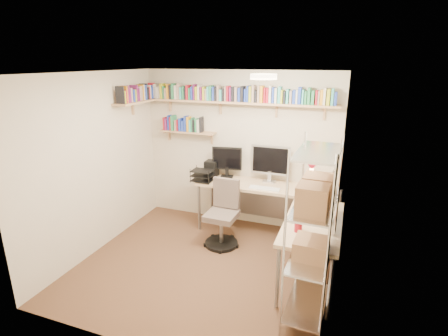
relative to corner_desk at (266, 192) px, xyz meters
The scene contains 6 objects.
ground 1.38m from the corner_desk, 122.75° to the right, with size 3.20×3.20×0.00m, color #4B3320.
room_shell 1.35m from the corner_desk, 122.59° to the right, with size 3.24×3.04×2.52m.
wall_shelves 1.65m from the corner_desk, 161.03° to the left, with size 3.12×1.09×0.80m.
corner_desk is the anchor object (origin of this frame).
office_chair 0.74m from the corner_desk, 152.46° to the right, with size 0.52×0.53×0.98m.
wire_rack 1.69m from the corner_desk, 60.62° to the right, with size 0.44×0.85×1.92m.
Camera 1 is at (1.67, -3.75, 2.64)m, focal length 28.00 mm.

